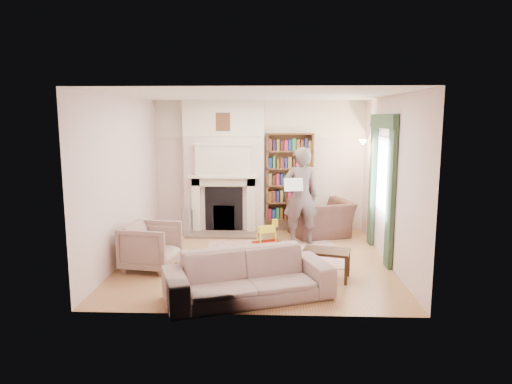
{
  "coord_description": "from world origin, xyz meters",
  "views": [
    {
      "loc": [
        0.31,
        -7.63,
        2.44
      ],
      "look_at": [
        0.0,
        0.25,
        1.15
      ],
      "focal_mm": 32.0,
      "sensor_mm": 36.0,
      "label": 1
    }
  ],
  "objects_px": {
    "armchair_reading": "(320,219)",
    "coffee_table": "(326,264)",
    "armchair_left": "(151,246)",
    "paraffin_heater": "(187,222)",
    "man_reading": "(301,196)",
    "sofa": "(248,276)",
    "bookcase": "(290,177)",
    "rocking_horse": "(266,232)"
  },
  "relations": [
    {
      "from": "bookcase",
      "to": "sofa",
      "type": "xyz_separation_m",
      "value": [
        -0.68,
        -3.86,
        -0.85
      ]
    },
    {
      "from": "coffee_table",
      "to": "rocking_horse",
      "type": "relative_size",
      "value": 1.31
    },
    {
      "from": "bookcase",
      "to": "coffee_table",
      "type": "xyz_separation_m",
      "value": [
        0.47,
        -3.01,
        -0.95
      ]
    },
    {
      "from": "armchair_reading",
      "to": "sofa",
      "type": "distance_m",
      "value": 3.63
    },
    {
      "from": "man_reading",
      "to": "coffee_table",
      "type": "height_order",
      "value": "man_reading"
    },
    {
      "from": "paraffin_heater",
      "to": "sofa",
      "type": "bearing_deg",
      "value": -66.37
    },
    {
      "from": "bookcase",
      "to": "armchair_left",
      "type": "xyz_separation_m",
      "value": [
        -2.33,
        -2.66,
        -0.8
      ]
    },
    {
      "from": "man_reading",
      "to": "armchair_left",
      "type": "bearing_deg",
      "value": 23.75
    },
    {
      "from": "man_reading",
      "to": "rocking_horse",
      "type": "height_order",
      "value": "man_reading"
    },
    {
      "from": "rocking_horse",
      "to": "sofa",
      "type": "bearing_deg",
      "value": -117.56
    },
    {
      "from": "sofa",
      "to": "rocking_horse",
      "type": "distance_m",
      "value": 2.77
    },
    {
      "from": "armchair_left",
      "to": "sofa",
      "type": "relative_size",
      "value": 0.37
    },
    {
      "from": "armchair_reading",
      "to": "rocking_horse",
      "type": "xyz_separation_m",
      "value": [
        -1.11,
        -0.62,
        -0.14
      ]
    },
    {
      "from": "coffee_table",
      "to": "rocking_horse",
      "type": "bearing_deg",
      "value": 130.71
    },
    {
      "from": "sofa",
      "to": "rocking_horse",
      "type": "xyz_separation_m",
      "value": [
        0.2,
        2.76,
        -0.09
      ]
    },
    {
      "from": "man_reading",
      "to": "sofa",
      "type": "bearing_deg",
      "value": 64.37
    },
    {
      "from": "coffee_table",
      "to": "paraffin_heater",
      "type": "bearing_deg",
      "value": 150.56
    },
    {
      "from": "armchair_reading",
      "to": "sofa",
      "type": "bearing_deg",
      "value": 50.1
    },
    {
      "from": "paraffin_heater",
      "to": "rocking_horse",
      "type": "height_order",
      "value": "paraffin_heater"
    },
    {
      "from": "coffee_table",
      "to": "armchair_left",
      "type": "bearing_deg",
      "value": -172.73
    },
    {
      "from": "man_reading",
      "to": "armchair_reading",
      "type": "bearing_deg",
      "value": -135.41
    },
    {
      "from": "armchair_left",
      "to": "coffee_table",
      "type": "bearing_deg",
      "value": -88.29
    },
    {
      "from": "bookcase",
      "to": "armchair_left",
      "type": "relative_size",
      "value": 2.25
    },
    {
      "from": "sofa",
      "to": "paraffin_heater",
      "type": "bearing_deg",
      "value": 93.54
    },
    {
      "from": "bookcase",
      "to": "coffee_table",
      "type": "height_order",
      "value": "bookcase"
    },
    {
      "from": "armchair_reading",
      "to": "man_reading",
      "type": "bearing_deg",
      "value": 34.33
    },
    {
      "from": "coffee_table",
      "to": "rocking_horse",
      "type": "distance_m",
      "value": 2.14
    },
    {
      "from": "paraffin_heater",
      "to": "rocking_horse",
      "type": "distance_m",
      "value": 1.78
    },
    {
      "from": "sofa",
      "to": "paraffin_heater",
      "type": "height_order",
      "value": "sofa"
    },
    {
      "from": "bookcase",
      "to": "armchair_reading",
      "type": "bearing_deg",
      "value": -36.97
    },
    {
      "from": "armchair_reading",
      "to": "coffee_table",
      "type": "distance_m",
      "value": 2.55
    },
    {
      "from": "man_reading",
      "to": "rocking_horse",
      "type": "xyz_separation_m",
      "value": [
        -0.66,
        -0.02,
        -0.71
      ]
    },
    {
      "from": "armchair_reading",
      "to": "armchair_left",
      "type": "xyz_separation_m",
      "value": [
        -2.96,
        -2.18,
        0.0
      ]
    },
    {
      "from": "rocking_horse",
      "to": "bookcase",
      "type": "bearing_deg",
      "value": 43.08
    },
    {
      "from": "armchair_reading",
      "to": "coffee_table",
      "type": "bearing_deg",
      "value": 67.48
    },
    {
      "from": "paraffin_heater",
      "to": "armchair_reading",
      "type": "bearing_deg",
      "value": 0.34
    },
    {
      "from": "armchair_left",
      "to": "coffee_table",
      "type": "distance_m",
      "value": 2.82
    },
    {
      "from": "coffee_table",
      "to": "rocking_horse",
      "type": "height_order",
      "value": "rocking_horse"
    },
    {
      "from": "armchair_left",
      "to": "paraffin_heater",
      "type": "distance_m",
      "value": 2.18
    },
    {
      "from": "sofa",
      "to": "coffee_table",
      "type": "height_order",
      "value": "sofa"
    },
    {
      "from": "bookcase",
      "to": "paraffin_heater",
      "type": "xyz_separation_m",
      "value": [
        -2.15,
        -0.49,
        -0.9
      ]
    },
    {
      "from": "armchair_left",
      "to": "man_reading",
      "type": "bearing_deg",
      "value": -48.74
    }
  ]
}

